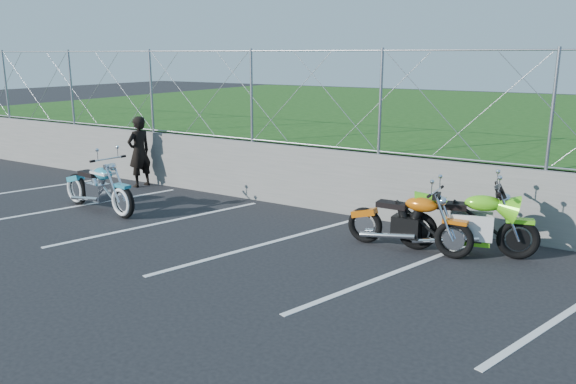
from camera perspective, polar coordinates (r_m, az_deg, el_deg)
The scene contains 9 objects.
ground at distance 8.94m, azimuth -6.00°, elevation -7.09°, with size 90.00×90.00×0.00m, color black.
retaining_wall at distance 11.60m, azimuth 4.50°, elevation 1.18°, with size 30.00×0.22×1.30m, color slate.
grass_field at distance 20.89m, azimuth 17.25°, elevation 6.25°, with size 30.00×20.00×1.30m, color #1A4512.
chain_link_fence at distance 11.36m, azimuth 4.65°, elevation 9.33°, with size 28.00×0.03×2.00m.
parking_lines at distance 9.12m, azimuth 3.91°, elevation -6.60°, with size 18.29×4.31×0.01m.
cruiser_turquoise at distance 12.21m, azimuth -18.62°, elevation 0.26°, with size 2.36×0.74×1.17m.
naked_orange at distance 9.47m, azimuth 12.27°, elevation -3.19°, with size 2.16×0.73×1.07m.
sportbike_green at distance 9.53m, azimuth 17.94°, elevation -3.24°, with size 2.18×0.84×1.15m.
person_standing at distance 14.20m, azimuth -14.88°, elevation 3.98°, with size 0.63×0.41×1.73m, color black.
Camera 1 is at (5.15, -6.58, 3.18)m, focal length 35.00 mm.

